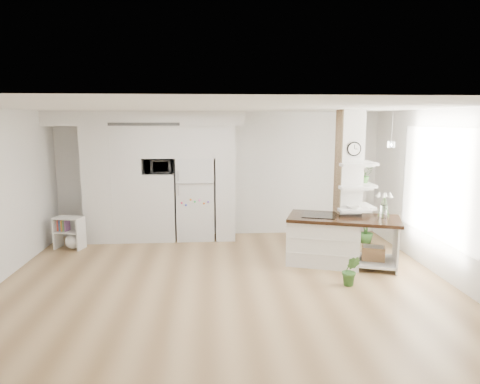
{
  "coord_description": "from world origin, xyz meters",
  "views": [
    {
      "loc": [
        -0.21,
        -6.32,
        2.5
      ],
      "look_at": [
        0.3,
        0.9,
        1.3
      ],
      "focal_mm": 32.0,
      "sensor_mm": 36.0,
      "label": 1
    }
  ],
  "objects_px": {
    "refrigerator": "(196,198)",
    "bookshelf": "(71,235)",
    "floor_plant_a": "(351,271)",
    "kitchen_island": "(331,239)"
  },
  "relations": [
    {
      "from": "refrigerator",
      "to": "floor_plant_a",
      "type": "xyz_separation_m",
      "value": [
        2.45,
        -2.89,
        -0.63
      ]
    },
    {
      "from": "refrigerator",
      "to": "floor_plant_a",
      "type": "height_order",
      "value": "refrigerator"
    },
    {
      "from": "kitchen_island",
      "to": "floor_plant_a",
      "type": "relative_size",
      "value": 4.28
    },
    {
      "from": "refrigerator",
      "to": "bookshelf",
      "type": "height_order",
      "value": "refrigerator"
    },
    {
      "from": "floor_plant_a",
      "to": "kitchen_island",
      "type": "bearing_deg",
      "value": 90.91
    },
    {
      "from": "refrigerator",
      "to": "kitchen_island",
      "type": "relative_size",
      "value": 0.84
    },
    {
      "from": "kitchen_island",
      "to": "floor_plant_a",
      "type": "xyz_separation_m",
      "value": [
        0.02,
        -1.08,
        -0.2
      ]
    },
    {
      "from": "bookshelf",
      "to": "floor_plant_a",
      "type": "relative_size",
      "value": 1.32
    },
    {
      "from": "refrigerator",
      "to": "kitchen_island",
      "type": "height_order",
      "value": "refrigerator"
    },
    {
      "from": "kitchen_island",
      "to": "bookshelf",
      "type": "height_order",
      "value": "kitchen_island"
    }
  ]
}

